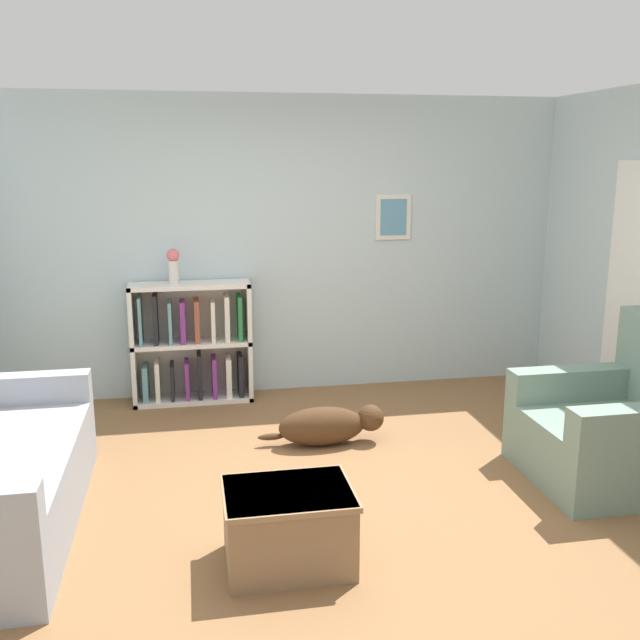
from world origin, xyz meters
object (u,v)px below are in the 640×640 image
at_px(bookshelf, 193,345).
at_px(coffee_table, 288,525).
at_px(recliner_chair, 620,427).
at_px(vase, 173,264).
at_px(dog, 328,425).

relative_size(bookshelf, coffee_table, 1.56).
relative_size(recliner_chair, vase, 3.57).
bearing_deg(recliner_chair, vase, 144.05).
distance_m(bookshelf, vase, 0.72).
height_order(coffee_table, vase, vase).
xyz_separation_m(recliner_chair, coffee_table, (-2.28, -0.63, -0.13)).
bearing_deg(dog, bookshelf, 128.77).
bearing_deg(bookshelf, dog, -51.23).
distance_m(recliner_chair, coffee_table, 2.36).
bearing_deg(bookshelf, coffee_table, -80.74).
bearing_deg(coffee_table, vase, 102.01).
bearing_deg(vase, dog, -47.15).
xyz_separation_m(coffee_table, dog, (0.51, 1.52, -0.07)).
bearing_deg(recliner_chair, coffee_table, -164.64).
xyz_separation_m(dog, vase, (-1.09, 1.17, 1.06)).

